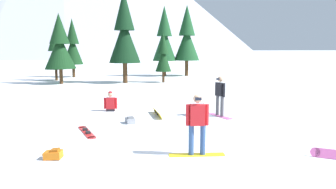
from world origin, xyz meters
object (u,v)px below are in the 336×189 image
Objects in this scene: snowboarder_background at (111,104)px; pine_tree_slender at (55,52)px; pine_tree_leaning at (60,46)px; pine_tree_short at (73,45)px; backpack_grey at (130,120)px; pine_tree_twin at (187,37)px; pine_tree_young at (124,33)px; loose_snowboard_near_left at (157,113)px; loose_snowboard_far_spare at (87,132)px; pine_tree_broad at (164,38)px; snowboarder_midground at (220,95)px; pine_tree_tall at (163,55)px; snowboarder_foreground at (197,123)px; backpack_orange at (53,154)px.

pine_tree_slender is at bearing 111.03° from snowboarder_background.
pine_tree_short is (-0.08, 6.42, 0.07)m from pine_tree_leaning.
pine_tree_short is (-5.78, 21.43, 3.08)m from backpack_grey.
pine_tree_young reaches higher than pine_tree_twin.
loose_snowboard_far_spare is (-2.67, -2.57, -0.10)m from loose_snowboard_near_left.
snowboarder_background is 20.50m from pine_tree_twin.
pine_tree_young is (0.45, 12.37, 3.89)m from snowboarder_background.
snowboarder_background reaches higher than backpack_grey.
pine_tree_young reaches higher than pine_tree_broad.
pine_tree_tall is at bearing 94.13° from snowboarder_midground.
snowboarder_foreground is 0.22× the size of pine_tree_young.
snowboarder_background is 3.36× the size of backpack_orange.
loose_snowboard_near_left is 0.39× the size of pine_tree_slender.
pine_tree_twin is at bearing 1.63° from pine_tree_short.
pine_tree_tall is (2.80, 15.22, 2.21)m from backpack_grey.
backpack_orange is 4.45m from backpack_grey.
pine_tree_tall reaches higher than snowboarder_midground.
loose_snowboard_near_left is 15.62m from pine_tree_leaning.
snowboarder_foreground is at bearing -68.50° from pine_tree_leaning.
backpack_orange is at bearing -107.18° from pine_tree_twin.
pine_tree_short reaches higher than loose_snowboard_far_spare.
pine_tree_broad is at bearing 86.20° from snowboarder_foreground.
snowboarder_background is 13.41m from pine_tree_leaning.
pine_tree_young reaches higher than loose_snowboard_far_spare.
loose_snowboard_near_left is 0.43× the size of pine_tree_tall.
backpack_grey is 22.90m from pine_tree_twin.
pine_tree_tall reaches higher than loose_snowboard_near_left.
snowboarder_midground is at bearing -22.13° from snowboarder_background.
snowboarder_midground is at bearing 12.83° from backpack_grey.
pine_tree_tall is 0.59× the size of pine_tree_broad.
pine_tree_leaning is at bearing -144.35° from pine_tree_broad.
pine_tree_leaning is 1.23× the size of pine_tree_slender.
snowboarder_midground is at bearing -55.99° from pine_tree_leaning.
pine_tree_leaning is 0.74× the size of pine_tree_young.
backpack_orange is 0.07× the size of pine_tree_broad.
pine_tree_slender reaches higher than loose_snowboard_near_left.
backpack_orange reaches higher than backpack_grey.
pine_tree_broad reaches higher than pine_tree_short.
pine_tree_broad is at bearing 76.71° from snowboarder_background.
loose_snowboard_near_left is at bearing 43.84° from loose_snowboard_far_spare.
pine_tree_tall is 0.55× the size of pine_tree_young.
backpack_grey is at bearing 114.05° from snowboarder_foreground.
loose_snowboard_near_left is 0.25× the size of pine_tree_twin.
pine_tree_slender reaches higher than backpack_grey.
pine_tree_leaning is 8.54m from pine_tree_tall.
pine_tree_young is at bearing 91.72° from backpack_grey.
pine_tree_leaning reaches higher than pine_tree_tall.
pine_tree_young is (1.05, 16.44, 4.19)m from loose_snowboard_far_spare.
pine_tree_broad is at bearing 90.82° from snowboarder_midground.
pine_tree_young is at bearing 96.77° from snowboarder_foreground.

